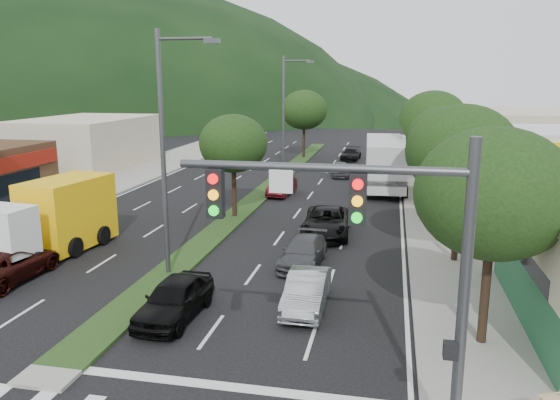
% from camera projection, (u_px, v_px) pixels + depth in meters
% --- Properties ---
extents(ground, '(160.00, 160.00, 0.00)m').
position_uv_depth(ground, '(57.00, 371.00, 15.43)').
color(ground, black).
rests_on(ground, ground).
extents(sidewalk_right, '(5.00, 90.00, 0.15)m').
position_uv_depth(sidewalk_right, '(441.00, 200.00, 36.88)').
color(sidewalk_right, gray).
rests_on(sidewalk_right, ground).
extents(sidewalk_left, '(6.00, 90.00, 0.15)m').
position_uv_depth(sidewalk_left, '(97.00, 186.00, 41.88)').
color(sidewalk_left, gray).
rests_on(sidewalk_left, ground).
extents(median, '(1.60, 56.00, 0.12)m').
position_uv_depth(median, '(271.00, 185.00, 42.20)').
color(median, '#1A3613').
rests_on(median, ground).
extents(traffic_signal, '(6.12, 0.40, 7.00)m').
position_uv_depth(traffic_signal, '(387.00, 250.00, 11.19)').
color(traffic_signal, '#47494C').
rests_on(traffic_signal, ground).
extents(bldg_left_far, '(9.00, 14.00, 4.60)m').
position_uv_depth(bldg_left_far, '(87.00, 143.00, 51.18)').
color(bldg_left_far, beige).
rests_on(bldg_left_far, ground).
extents(bldg_right_far, '(10.00, 16.00, 5.20)m').
position_uv_depth(bldg_right_far, '(501.00, 137.00, 53.14)').
color(bldg_right_far, beige).
rests_on(bldg_right_far, ground).
extents(hill_far, '(176.00, 132.00, 82.00)m').
position_uv_depth(hill_far, '(30.00, 113.00, 136.34)').
color(hill_far, black).
rests_on(hill_far, ground).
extents(tree_r_a, '(4.60, 4.60, 6.63)m').
position_uv_depth(tree_r_a, '(494.00, 194.00, 15.87)').
color(tree_r_a, black).
rests_on(tree_r_a, sidewalk_right).
extents(tree_r_b, '(4.80, 4.80, 6.94)m').
position_uv_depth(tree_r_b, '(462.00, 152.00, 23.47)').
color(tree_r_b, black).
rests_on(tree_r_b, sidewalk_right).
extents(tree_r_c, '(4.40, 4.40, 6.48)m').
position_uv_depth(tree_r_c, '(445.00, 139.00, 31.19)').
color(tree_r_c, black).
rests_on(tree_r_c, sidewalk_right).
extents(tree_r_d, '(5.00, 5.00, 7.17)m').
position_uv_depth(tree_r_d, '(433.00, 119.00, 40.66)').
color(tree_r_d, black).
rests_on(tree_r_d, sidewalk_right).
extents(tree_r_e, '(4.60, 4.60, 6.71)m').
position_uv_depth(tree_r_e, '(426.00, 115.00, 50.29)').
color(tree_r_e, black).
rests_on(tree_r_e, sidewalk_right).
extents(tree_med_near, '(4.00, 4.00, 6.02)m').
position_uv_depth(tree_med_near, '(233.00, 144.00, 31.70)').
color(tree_med_near, black).
rests_on(tree_med_near, median).
extents(tree_med_far, '(4.80, 4.80, 6.94)m').
position_uv_depth(tree_med_far, '(304.00, 110.00, 56.44)').
color(tree_med_far, black).
rests_on(tree_med_far, median).
extents(streetlight_near, '(2.60, 0.25, 10.00)m').
position_uv_depth(streetlight_near, '(167.00, 143.00, 21.84)').
color(streetlight_near, '#47494C').
rests_on(streetlight_near, ground).
extents(streetlight_mid, '(2.60, 0.25, 10.00)m').
position_uv_depth(streetlight_mid, '(286.00, 110.00, 45.75)').
color(streetlight_mid, '#47494C').
rests_on(streetlight_mid, ground).
extents(sedan_silver, '(1.41, 3.96, 1.30)m').
position_uv_depth(sedan_silver, '(307.00, 291.00, 19.58)').
color(sedan_silver, '#A9ACB1').
rests_on(sedan_silver, ground).
extents(suv_maroon, '(2.28, 4.75, 1.31)m').
position_uv_depth(suv_maroon, '(9.00, 265.00, 22.34)').
color(suv_maroon, black).
rests_on(suv_maroon, ground).
extents(car_queue_a, '(1.83, 4.21, 1.41)m').
position_uv_depth(car_queue_a, '(174.00, 299.00, 18.73)').
color(car_queue_a, black).
rests_on(car_queue_a, ground).
extents(car_queue_b, '(1.92, 4.24, 1.21)m').
position_uv_depth(car_queue_b, '(303.00, 252.00, 24.13)').
color(car_queue_b, '#424346').
rests_on(car_queue_b, ground).
extents(car_queue_c, '(1.63, 3.88, 1.25)m').
position_uv_depth(car_queue_c, '(282.00, 187.00, 38.83)').
color(car_queue_c, '#550E15').
rests_on(car_queue_c, ground).
extents(car_queue_d, '(2.64, 5.29, 1.44)m').
position_uv_depth(car_queue_d, '(326.00, 222.00, 28.81)').
color(car_queue_d, black).
rests_on(car_queue_d, ground).
extents(car_queue_e, '(1.94, 3.81, 1.24)m').
position_uv_depth(car_queue_e, '(340.00, 169.00, 46.46)').
color(car_queue_e, '#4F4E53').
rests_on(car_queue_e, ground).
extents(car_queue_f, '(2.04, 4.29, 1.21)m').
position_uv_depth(car_queue_f, '(351.00, 154.00, 55.96)').
color(car_queue_f, black).
rests_on(car_queue_f, ground).
extents(box_truck, '(3.40, 7.23, 3.44)m').
position_uv_depth(box_truck, '(56.00, 220.00, 25.65)').
color(box_truck, white).
rests_on(box_truck, ground).
extents(motorhome, '(3.47, 9.83, 3.72)m').
position_uv_depth(motorhome, '(385.00, 163.00, 40.77)').
color(motorhome, silver).
rests_on(motorhome, ground).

